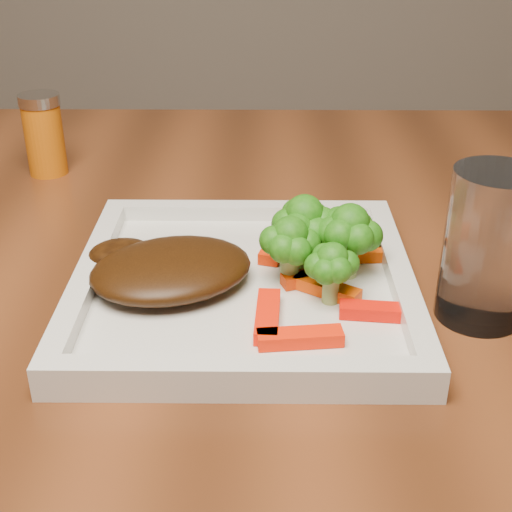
{
  "coord_description": "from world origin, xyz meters",
  "views": [
    {
      "loc": [
        0.21,
        -0.56,
        1.05
      ],
      "look_at": [
        0.2,
        -0.07,
        0.79
      ],
      "focal_mm": 50.0,
      "sensor_mm": 36.0,
      "label": 1
    }
  ],
  "objects_px": {
    "spice_shaker": "(44,135)",
    "drinking_glass": "(488,247)",
    "plate": "(244,289)",
    "steak": "(171,269)"
  },
  "relations": [
    {
      "from": "steak",
      "to": "spice_shaker",
      "type": "distance_m",
      "value": 0.33
    },
    {
      "from": "steak",
      "to": "spice_shaker",
      "type": "relative_size",
      "value": 1.42
    },
    {
      "from": "plate",
      "to": "drinking_glass",
      "type": "xyz_separation_m",
      "value": [
        0.18,
        -0.03,
        0.05
      ]
    },
    {
      "from": "spice_shaker",
      "to": "drinking_glass",
      "type": "distance_m",
      "value": 0.51
    },
    {
      "from": "spice_shaker",
      "to": "drinking_glass",
      "type": "xyz_separation_m",
      "value": [
        0.41,
        -0.3,
        0.01
      ]
    },
    {
      "from": "steak",
      "to": "drinking_glass",
      "type": "bearing_deg",
      "value": -5.42
    },
    {
      "from": "plate",
      "to": "spice_shaker",
      "type": "relative_size",
      "value": 2.93
    },
    {
      "from": "drinking_glass",
      "to": "steak",
      "type": "bearing_deg",
      "value": 174.58
    },
    {
      "from": "plate",
      "to": "drinking_glass",
      "type": "height_order",
      "value": "drinking_glass"
    },
    {
      "from": "spice_shaker",
      "to": "drinking_glass",
      "type": "bearing_deg",
      "value": -35.66
    }
  ]
}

